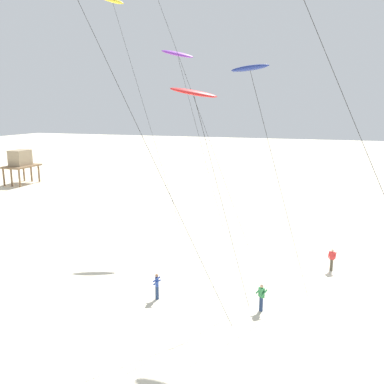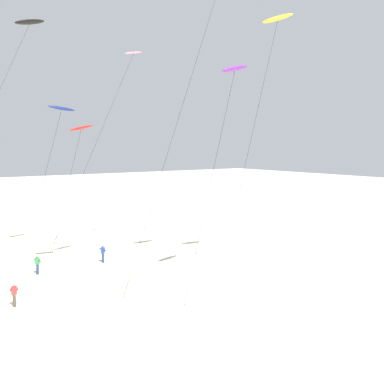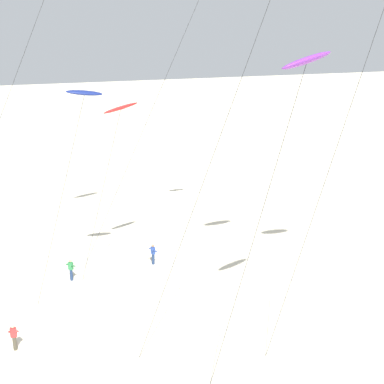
{
  "view_description": "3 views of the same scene",
  "coord_description": "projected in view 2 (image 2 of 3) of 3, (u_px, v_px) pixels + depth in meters",
  "views": [
    {
      "loc": [
        -26.71,
        -1.7,
        11.61
      ],
      "look_at": [
        2.27,
        8.07,
        5.04
      ],
      "focal_mm": 36.48,
      "sensor_mm": 36.0,
      "label": 1
    },
    {
      "loc": [
        35.43,
        -11.66,
        11.17
      ],
      "look_at": [
        3.31,
        10.94,
        7.23
      ],
      "focal_mm": 45.98,
      "sensor_mm": 36.0,
      "label": 2
    },
    {
      "loc": [
        28.78,
        -1.03,
        18.19
      ],
      "look_at": [
        1.59,
        8.05,
        8.44
      ],
      "focal_mm": 47.64,
      "sensor_mm": 36.0,
      "label": 3
    }
  ],
  "objects": [
    {
      "name": "ground_plane",
      "position": [
        47.0,
        293.0,
        36.62
      ],
      "size": [
        260.0,
        260.0,
        0.0
      ],
      "primitive_type": "plane",
      "color": "beige"
    },
    {
      "name": "kite_pink",
      "position": [
        131.0,
        60.0,
        48.19
      ],
      "size": [
        0.92,
        10.66,
        20.26
      ],
      "color": "pink",
      "rests_on": "ground"
    },
    {
      "name": "kite_black",
      "position": [
        29.0,
        24.0,
        42.57
      ],
      "size": [
        1.34,
        11.61,
        22.18
      ],
      "color": "black",
      "rests_on": "ground"
    },
    {
      "name": "kite_red",
      "position": [
        81.0,
        129.0,
        42.96
      ],
      "size": [
        1.44,
        4.81,
        12.91
      ],
      "color": "red",
      "rests_on": "ground"
    },
    {
      "name": "kite_navy",
      "position": [
        61.0,
        110.0,
        39.28
      ],
      "size": [
        0.65,
        5.2,
        14.23
      ],
      "color": "navy",
      "rests_on": "ground"
    },
    {
      "name": "kite_purple",
      "position": [
        234.0,
        70.0,
        35.0
      ],
      "size": [
        1.48,
        6.09,
        17.02
      ],
      "color": "purple",
      "rests_on": "ground"
    },
    {
      "name": "kite_yellow",
      "position": [
        277.0,
        20.0,
        38.91
      ],
      "size": [
        1.68,
        7.74,
        21.61
      ],
      "color": "yellow",
      "rests_on": "ground"
    },
    {
      "name": "kite_flyer_nearest",
      "position": [
        37.0,
        264.0,
        41.78
      ],
      "size": [
        0.73,
        0.73,
        1.67
      ],
      "color": "navy",
      "rests_on": "ground"
    },
    {
      "name": "kite_flyer_middle",
      "position": [
        103.0,
        253.0,
        45.91
      ],
      "size": [
        0.7,
        0.68,
        1.67
      ],
      "color": "navy",
      "rests_on": "ground"
    },
    {
      "name": "kite_flyer_furthest",
      "position": [
        14.0,
        294.0,
        33.46
      ],
      "size": [
        0.57,
        0.6,
        1.67
      ],
      "color": "#4C4738",
      "rests_on": "ground"
    }
  ]
}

